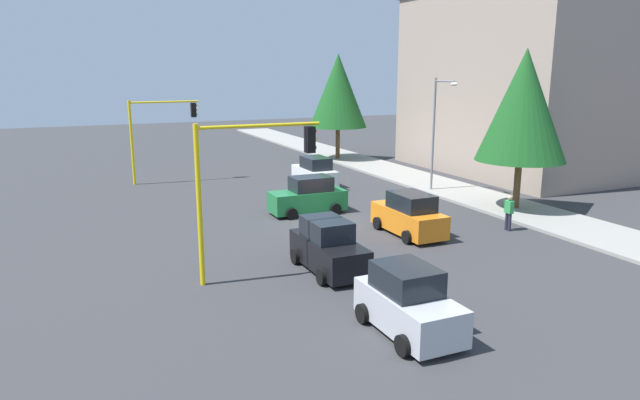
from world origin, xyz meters
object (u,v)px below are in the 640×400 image
Objects in this scene: car_silver at (408,303)px; traffic_signal_near_right at (249,169)px; tree_roadside_far at (338,91)px; car_black at (328,248)px; traffic_signal_far_right at (159,124)px; car_white at (315,173)px; pedestrian_crossing at (509,212)px; street_lamp_curbside at (438,122)px; tree_roadside_near at (523,105)px; car_orange at (409,216)px; car_green at (308,197)px.

traffic_signal_near_right is at bearing -156.00° from car_silver.
tree_roadside_far is 2.19× the size of car_black.
traffic_signal_far_right reaches higher than car_white.
car_silver is at bearing -54.86° from pedestrian_crossing.
tree_roadside_far is at bearing 178.81° from street_lamp_curbside.
tree_roadside_near is (-4.00, 16.20, 1.61)m from traffic_signal_near_right.
pedestrian_crossing is at bearing -5.49° from tree_roadside_far.
tree_roadside_near is at bearing 35.26° from car_white.
car_orange is (7.20, -6.57, -3.45)m from street_lamp_curbside.
pedestrian_crossing is (1.37, 4.66, 0.01)m from car_orange.
tree_roadside_near is at bearing 69.19° from car_green.
tree_roadside_far is 19.25m from car_green.
tree_roadside_far is at bearing 147.66° from traffic_signal_near_right.
street_lamp_curbside is (-9.61, 14.90, 0.33)m from traffic_signal_near_right.
tree_roadside_near reaches higher than car_white.
car_orange reaches higher than pedestrian_crossing.
street_lamp_curbside reaches higher than car_green.
car_black is 16.01m from car_white.
tree_roadside_far reaches higher than street_lamp_curbside.
street_lamp_curbside reaches higher than pedestrian_crossing.
traffic_signal_near_right is at bearing -76.13° from tree_roadside_near.
traffic_signal_far_right is 26.48m from car_silver.
tree_roadside_far is (-14.39, 0.30, 1.43)m from street_lamp_curbside.
traffic_signal_far_right is 1.35× the size of car_white.
traffic_signal_near_right reaches higher than pedestrian_crossing.
pedestrian_crossing is at bearing 46.45° from car_green.
traffic_signal_far_right is 0.63× the size of tree_roadside_far.
pedestrian_crossing is at bearing 94.59° from traffic_signal_near_right.
car_silver is 2.13× the size of pedestrian_crossing.
car_silver is (15.78, -12.15, -3.45)m from street_lamp_curbside.
street_lamp_curbside is at bearing 51.69° from car_white.
traffic_signal_near_right is at bearing -32.34° from tree_roadside_far.
traffic_signal_far_right is at bearing -122.45° from car_white.
car_silver is at bearing -33.06° from car_orange.
traffic_signal_near_right is 17.73m from street_lamp_curbside.
car_black is at bearing -50.02° from street_lamp_curbside.
car_white is at bearing -144.74° from tree_roadside_near.
tree_roadside_near is at bearing 127.08° from car_silver.
tree_roadside_near is 20.03m from tree_roadside_far.
car_green is at bearing 25.21° from traffic_signal_far_right.
traffic_signal_near_right is 1.38× the size of car_white.
tree_roadside_near is 12.21m from car_green.
car_white is at bearing 158.06° from car_black.
pedestrian_crossing is (6.96, 7.32, 0.01)m from car_green.
traffic_signal_near_right reaches higher than car_black.
traffic_signal_far_right reaches higher than car_orange.
car_white is (5.62, 8.84, -3.03)m from traffic_signal_far_right.
street_lamp_curbside is 1.69× the size of car_orange.
pedestrian_crossing is (-1.51, 10.12, 0.01)m from car_black.
car_black is (4.47, -13.32, -4.74)m from tree_roadside_near.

